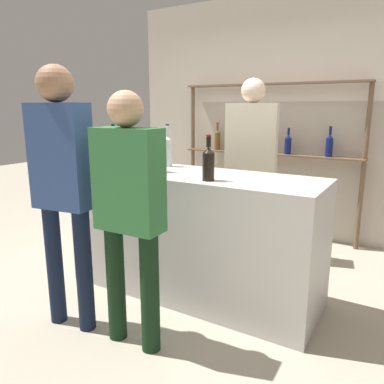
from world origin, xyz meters
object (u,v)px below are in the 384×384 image
object	(u,v)px
counter_bottle_1	(149,154)
customer_center	(129,203)
counter_bottle_3	(156,155)
counter_bottle_0	(208,163)
customer_left	(62,177)
counter_bottle_5	(114,152)
counter_bottle_4	(168,150)
counter_bottle_2	(124,148)
server_behind_counter	(251,155)

from	to	relation	value
counter_bottle_1	customer_center	xyz separation A→B (m)	(0.42, -0.76, -0.20)
counter_bottle_3	customer_center	world-z (taller)	customer_center
counter_bottle_0	customer_left	xyz separation A→B (m)	(-0.74, -0.66, -0.07)
counter_bottle_5	counter_bottle_4	bearing A→B (deg)	45.67
counter_bottle_2	counter_bottle_4	xyz separation A→B (m)	(0.53, -0.03, 0.02)
counter_bottle_0	counter_bottle_2	size ratio (longest dim) A/B	0.98
counter_bottle_1	counter_bottle_5	distance (m)	0.32
counter_bottle_5	counter_bottle_3	bearing A→B (deg)	5.57
counter_bottle_3	customer_center	distance (m)	0.80
counter_bottle_0	server_behind_counter	size ratio (longest dim) A/B	0.18
counter_bottle_3	server_behind_counter	world-z (taller)	server_behind_counter
counter_bottle_5	customer_left	size ratio (longest dim) A/B	0.21
counter_bottle_0	counter_bottle_4	size ratio (longest dim) A/B	0.88
counter_bottle_2	customer_left	distance (m)	1.16
counter_bottle_3	customer_center	bearing A→B (deg)	-65.84
counter_bottle_2	customer_left	world-z (taller)	customer_left
counter_bottle_4	customer_left	bearing A→B (deg)	-96.34
counter_bottle_3	customer_center	size ratio (longest dim) A/B	0.22
counter_bottle_4	server_behind_counter	size ratio (longest dim) A/B	0.20
counter_bottle_2	customer_center	distance (m)	1.40
counter_bottle_2	counter_bottle_4	distance (m)	0.53
counter_bottle_3	customer_left	world-z (taller)	customer_left
customer_left	customer_center	bearing A→B (deg)	-91.95
counter_bottle_0	customer_left	bearing A→B (deg)	-137.97
counter_bottle_4	server_behind_counter	xyz separation A→B (m)	(0.45, 0.82, -0.11)
counter_bottle_1	customer_left	world-z (taller)	customer_left
customer_left	server_behind_counter	xyz separation A→B (m)	(0.56, 1.87, -0.02)
counter_bottle_3	counter_bottle_4	world-z (taller)	counter_bottle_4
counter_bottle_0	server_behind_counter	xyz separation A→B (m)	(-0.17, 1.21, -0.09)
customer_center	server_behind_counter	bearing A→B (deg)	-3.19
counter_bottle_0	customer_center	distance (m)	0.67
counter_bottle_3	customer_left	bearing A→B (deg)	-104.71
counter_bottle_5	customer_center	distance (m)	1.01
counter_bottle_3	counter_bottle_4	xyz separation A→B (m)	(-0.08, 0.29, 0.00)
customer_center	server_behind_counter	size ratio (longest dim) A/B	0.90
counter_bottle_2	server_behind_counter	distance (m)	1.26
counter_bottle_4	counter_bottle_5	distance (m)	0.46
customer_center	customer_left	bearing A→B (deg)	94.37
server_behind_counter	counter_bottle_5	bearing A→B (deg)	-45.86
counter_bottle_4	counter_bottle_5	bearing A→B (deg)	-134.33
counter_bottle_0	counter_bottle_2	xyz separation A→B (m)	(-1.14, 0.42, 0.00)
counter_bottle_2	counter_bottle_4	world-z (taller)	counter_bottle_4
counter_bottle_1	counter_bottle_4	world-z (taller)	counter_bottle_4
counter_bottle_0	customer_left	world-z (taller)	customer_left
counter_bottle_5	customer_center	world-z (taller)	customer_center
customer_center	customer_left	xyz separation A→B (m)	(-0.52, -0.06, 0.12)
counter_bottle_0	server_behind_counter	world-z (taller)	server_behind_counter
counter_bottle_2	counter_bottle_5	world-z (taller)	counter_bottle_5
counter_bottle_2	customer_left	bearing A→B (deg)	-69.24
counter_bottle_4	counter_bottle_3	bearing A→B (deg)	-73.87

